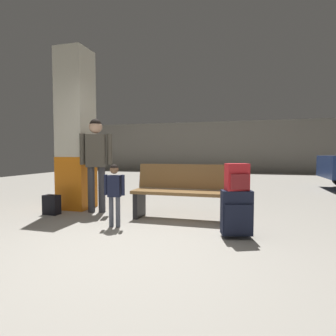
{
  "coord_description": "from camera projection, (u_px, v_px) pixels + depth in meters",
  "views": [
    {
      "loc": [
        1.31,
        -2.66,
        1.08
      ],
      "look_at": [
        0.2,
        1.3,
        0.85
      ],
      "focal_mm": 29.41,
      "sensor_mm": 36.0,
      "label": 1
    }
  ],
  "objects": [
    {
      "name": "structural_pillar",
      "position": [
        76.0,
        131.0,
        5.27
      ],
      "size": [
        0.57,
        0.57,
        3.03
      ],
      "color": "orange",
      "rests_on": "ground_plane"
    },
    {
      "name": "suitcase",
      "position": [
        237.0,
        213.0,
        3.47
      ],
      "size": [
        0.42,
        0.31,
        0.6
      ],
      "color": "#191E33",
      "rests_on": "ground_plane"
    },
    {
      "name": "backpack_bright",
      "position": [
        237.0,
        177.0,
        3.45
      ],
      "size": [
        0.32,
        0.28,
        0.34
      ],
      "color": "red",
      "rests_on": "suitcase"
    },
    {
      "name": "bench",
      "position": [
        182.0,
        192.0,
        4.49
      ],
      "size": [
        1.6,
        0.54,
        0.89
      ],
      "color": "brown",
      "rests_on": "ground_plane"
    },
    {
      "name": "child",
      "position": [
        114.0,
        189.0,
        3.97
      ],
      "size": [
        0.31,
        0.18,
        0.91
      ],
      "color": "#4C5160",
      "rests_on": "ground_plane"
    },
    {
      "name": "ground_plane",
      "position": [
        190.0,
        198.0,
        6.82
      ],
      "size": [
        18.0,
        18.0,
        0.1
      ],
      "primitive_type": "cube",
      "color": "gray"
    },
    {
      "name": "backpack_dark_floor",
      "position": [
        52.0,
        205.0,
        4.81
      ],
      "size": [
        0.29,
        0.21,
        0.34
      ],
      "color": "black",
      "rests_on": "ground_plane"
    },
    {
      "name": "adult",
      "position": [
        96.0,
        155.0,
        4.93
      ],
      "size": [
        0.55,
        0.3,
        1.68
      ],
      "color": "#38383D",
      "rests_on": "ground_plane"
    },
    {
      "name": "garage_back_wall",
      "position": [
        221.0,
        147.0,
        15.26
      ],
      "size": [
        18.0,
        0.12,
        2.8
      ],
      "primitive_type": "cube",
      "color": "gray",
      "rests_on": "ground_plane"
    }
  ]
}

